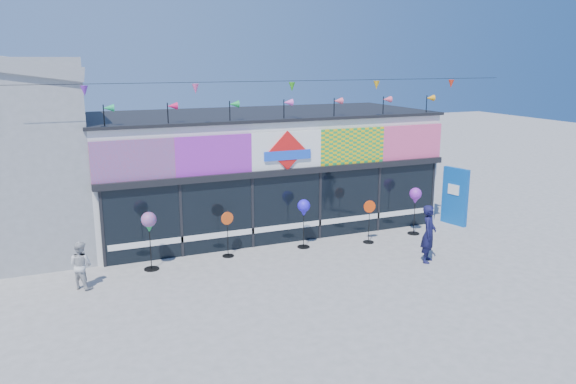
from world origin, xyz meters
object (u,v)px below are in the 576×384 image
spinner_4 (415,197)px  child (81,265)px  blue_sign (455,196)px  spinner_1 (228,233)px  spinner_0 (149,224)px  spinner_3 (369,220)px  spinner_2 (304,209)px  adult_man (429,234)px

spinner_4 → child: size_ratio=1.28×
blue_sign → spinner_1: bearing=167.1°
spinner_0 → spinner_3: (7.08, -0.30, -0.62)m
spinner_1 → child: spinner_1 is taller
blue_sign → spinner_3: 4.08m
spinner_2 → spinner_0: bearing=-178.9°
spinner_2 → spinner_4: bearing=-2.4°
blue_sign → spinner_3: size_ratio=1.46×
spinner_3 → spinner_0: bearing=177.6°
spinner_1 → spinner_2: 2.56m
spinner_1 → spinner_3: spinner_3 is taller
blue_sign → spinner_0: blue_sign is taller
spinner_2 → blue_sign: bearing=2.5°
spinner_4 → adult_man: 2.81m
spinner_1 → adult_man: (5.40, -2.77, 0.12)m
spinner_0 → spinner_4: (9.02, -0.08, -0.06)m
spinner_0 → spinner_1: 2.47m
child → spinner_0: bearing=-116.9°
child → spinner_2: bearing=-129.7°
spinner_0 → spinner_2: size_ratio=1.08×
spinner_4 → adult_man: size_ratio=0.94×
spinner_3 → adult_man: bearing=-72.8°
spinner_3 → spinner_4: (1.95, 0.22, 0.56)m
spinner_2 → spinner_3: (2.20, -0.39, -0.52)m
blue_sign → spinner_1: size_ratio=1.48×
spinner_0 → child: size_ratio=1.33×
adult_man → blue_sign: bearing=-1.4°
spinner_1 → spinner_2: size_ratio=0.89×
blue_sign → spinner_4: 2.13m
spinner_3 → child: 9.01m
spinner_3 → spinner_4: bearing=6.4°
spinner_0 → spinner_3: size_ratio=1.20×
spinner_2 → adult_man: (2.89, -2.65, -0.40)m
spinner_1 → spinner_0: bearing=-174.8°
spinner_2 → spinner_3: bearing=-10.0°
spinner_3 → adult_man: adult_man is taller
spinner_4 → adult_man: (-1.25, -2.48, -0.45)m
spinner_1 → spinner_4: bearing=-2.5°
spinner_4 → adult_man: bearing=-116.7°
spinner_1 → child: (-4.30, -0.89, -0.10)m
blue_sign → spinner_1: blue_sign is taller
blue_sign → spinner_3: (-4.01, -0.66, -0.30)m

